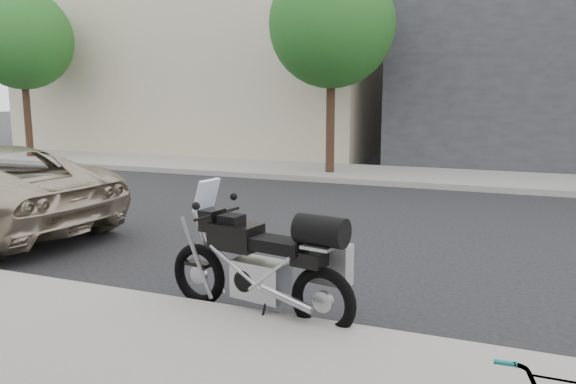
% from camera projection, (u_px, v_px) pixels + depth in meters
% --- Properties ---
extents(ground, '(120.00, 120.00, 0.00)m').
position_uv_depth(ground, '(336.00, 232.00, 9.54)').
color(ground, black).
rests_on(ground, ground).
extents(far_sidewalk, '(44.00, 3.00, 0.15)m').
position_uv_depth(far_sidewalk, '(404.00, 176.00, 15.48)').
color(far_sidewalk, gray).
rests_on(far_sidewalk, ground).
extents(far_building_cream, '(14.00, 11.00, 8.00)m').
position_uv_depth(far_building_cream, '(229.00, 55.00, 24.47)').
color(far_building_cream, '#B6AB92').
rests_on(far_building_cream, ground).
extents(street_tree_mid, '(3.40, 3.40, 5.70)m').
position_uv_depth(street_tree_mid, '(332.00, 25.00, 15.05)').
color(street_tree_mid, '#362218').
rests_on(street_tree_mid, far_sidewalk).
extents(street_tree_right, '(3.40, 3.40, 5.70)m').
position_uv_depth(street_tree_right, '(21.00, 39.00, 19.03)').
color(street_tree_right, '#362218').
rests_on(street_tree_right, far_sidewalk).
extents(motorcycle, '(2.24, 0.79, 1.43)m').
position_uv_depth(motorcycle, '(270.00, 263.00, 5.69)').
color(motorcycle, black).
rests_on(motorcycle, ground).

